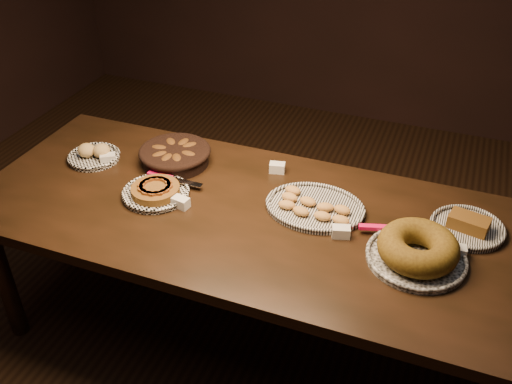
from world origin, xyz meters
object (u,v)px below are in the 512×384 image
(apple_tart_plate, at_px, (156,191))
(madeleine_platter, at_px, (314,207))
(buffet_table, at_px, (252,226))
(bundt_cake_plate, at_px, (417,250))

(apple_tart_plate, bearing_deg, madeleine_platter, -6.26)
(buffet_table, relative_size, madeleine_platter, 5.79)
(madeleine_platter, relative_size, bundt_cake_plate, 0.96)
(apple_tart_plate, relative_size, madeleine_platter, 0.76)
(madeleine_platter, height_order, bundt_cake_plate, bundt_cake_plate)
(apple_tart_plate, relative_size, bundt_cake_plate, 0.73)
(madeleine_platter, bearing_deg, buffet_table, -162.19)
(buffet_table, xyz_separation_m, apple_tart_plate, (-0.43, -0.03, 0.10))
(apple_tart_plate, bearing_deg, bundt_cake_plate, -19.48)
(buffet_table, bearing_deg, apple_tart_plate, -175.50)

